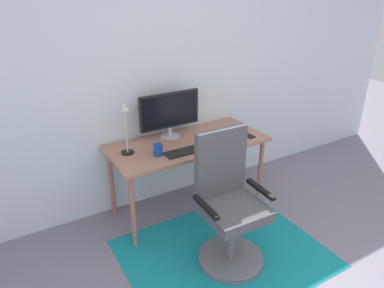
# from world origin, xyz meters

# --- Properties ---
(wall_back) EXTENTS (6.00, 0.10, 2.60)m
(wall_back) POSITION_xyz_m (0.00, 2.20, 1.30)
(wall_back) COLOR silver
(wall_back) RESTS_ON ground
(area_rug) EXTENTS (1.60, 1.28, 0.01)m
(area_rug) POSITION_xyz_m (-0.17, 1.06, 0.00)
(area_rug) COLOR teal
(area_rug) RESTS_ON ground
(desk) EXTENTS (1.47, 0.66, 0.72)m
(desk) POSITION_xyz_m (-0.09, 1.80, 0.65)
(desk) COLOR #A26E58
(desk) RESTS_ON ground
(monitor) EXTENTS (0.59, 0.18, 0.43)m
(monitor) POSITION_xyz_m (-0.17, 1.99, 0.97)
(monitor) COLOR #B2B2B7
(monitor) RESTS_ON desk
(keyboard) EXTENTS (0.43, 0.13, 0.02)m
(keyboard) POSITION_xyz_m (-0.18, 1.62, 0.73)
(keyboard) COLOR black
(keyboard) RESTS_ON desk
(computer_mouse) EXTENTS (0.06, 0.10, 0.03)m
(computer_mouse) POSITION_xyz_m (0.16, 1.66, 0.74)
(computer_mouse) COLOR white
(computer_mouse) RESTS_ON desk
(coffee_cup) EXTENTS (0.08, 0.08, 0.10)m
(coffee_cup) POSITION_xyz_m (-0.44, 1.69, 0.77)
(coffee_cup) COLOR #143D94
(coffee_cup) RESTS_ON desk
(cell_phone) EXTENTS (0.08, 0.14, 0.01)m
(cell_phone) POSITION_xyz_m (0.48, 1.63, 0.73)
(cell_phone) COLOR black
(cell_phone) RESTS_ON desk
(desk_lamp) EXTENTS (0.11, 0.11, 0.45)m
(desk_lamp) POSITION_xyz_m (-0.65, 1.85, 1.01)
(desk_lamp) COLOR black
(desk_lamp) RESTS_ON desk
(office_chair) EXTENTS (0.54, 0.52, 1.09)m
(office_chair) POSITION_xyz_m (-0.16, 1.02, 0.45)
(office_chair) COLOR slate
(office_chair) RESTS_ON ground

